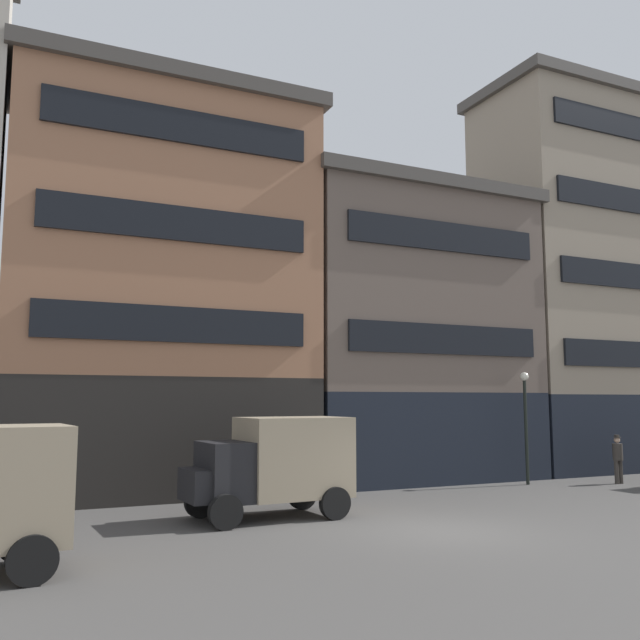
# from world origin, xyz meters

# --- Properties ---
(ground_plane) EXTENTS (120.00, 120.00, 0.00)m
(ground_plane) POSITION_xyz_m (0.00, 0.00, 0.00)
(ground_plane) COLOR #4C4947
(building_center_left) EXTENTS (10.48, 5.55, 13.83)m
(building_center_left) POSITION_xyz_m (-4.80, 9.43, 6.96)
(building_center_left) COLOR black
(building_center_left) RESTS_ON ground_plane
(building_center_right) EXTENTS (10.20, 5.55, 11.63)m
(building_center_right) POSITION_xyz_m (5.19, 9.44, 5.86)
(building_center_right) COLOR black
(building_center_right) RESTS_ON ground_plane
(building_far_right) EXTENTS (9.92, 5.55, 17.50)m
(building_far_right) POSITION_xyz_m (14.91, 9.43, 8.79)
(building_far_right) COLOR black
(building_far_right) RESTS_ON ground_plane
(delivery_truck_far) EXTENTS (4.44, 2.33, 2.62)m
(delivery_truck_far) POSITION_xyz_m (-2.98, 3.33, 1.42)
(delivery_truck_far) COLOR black
(delivery_truck_far) RESTS_ON ground_plane
(pedestrian_officer) EXTENTS (0.49, 0.49, 1.79)m
(pedestrian_officer) POSITION_xyz_m (11.33, 4.84, 0.98)
(pedestrian_officer) COLOR #38332D
(pedestrian_officer) RESTS_ON ground_plane
(streetlamp_curbside) EXTENTS (0.32, 0.32, 4.12)m
(streetlamp_curbside) POSITION_xyz_m (8.08, 6.06, 2.67)
(streetlamp_curbside) COLOR black
(streetlamp_curbside) RESTS_ON ground_plane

